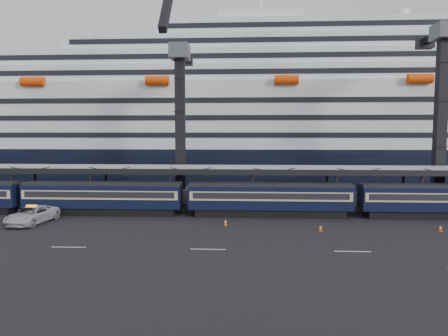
# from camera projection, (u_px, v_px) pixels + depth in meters

# --- Properties ---
(ground) EXTENTS (260.00, 260.00, 0.00)m
(ground) POSITION_uv_depth(u_px,v_px,m) (363.00, 239.00, 36.81)
(ground) COLOR black
(ground) RESTS_ON ground
(train) EXTENTS (133.05, 3.00, 4.05)m
(train) POSITION_uv_depth(u_px,v_px,m) (298.00, 198.00, 46.82)
(train) COLOR black
(train) RESTS_ON ground
(canopy) EXTENTS (130.00, 6.25, 5.53)m
(canopy) POSITION_uv_depth(u_px,v_px,m) (332.00, 169.00, 50.29)
(canopy) COLOR #96999E
(canopy) RESTS_ON ground
(cruise_ship) EXTENTS (214.09, 28.84, 34.00)m
(cruise_ship) POSITION_uv_depth(u_px,v_px,m) (293.00, 121.00, 81.57)
(cruise_ship) COLOR black
(cruise_ship) RESTS_ON ground
(crane_dark_near) EXTENTS (4.50, 17.75, 35.08)m
(crane_dark_near) POSITION_uv_depth(u_px,v_px,m) (180.00, 118.00, 55.34)
(crane_dark_near) COLOR #45474C
(crane_dark_near) RESTS_ON ground
(crane_dark_mid) EXTENTS (4.50, 18.24, 39.64)m
(crane_dark_mid) POSITION_uv_depth(u_px,v_px,m) (443.00, 106.00, 52.38)
(crane_dark_mid) COLOR #45474C
(crane_dark_mid) RESTS_ON ground
(pickup_truck) EXTENTS (3.85, 6.96, 1.84)m
(pickup_truck) POSITION_uv_depth(u_px,v_px,m) (32.00, 215.00, 43.30)
(pickup_truck) COLOR #B3B5BA
(pickup_truck) RESTS_ON ground
(traffic_cone_c) EXTENTS (0.38, 0.38, 0.77)m
(traffic_cone_c) POSITION_uv_depth(u_px,v_px,m) (225.00, 222.00, 42.26)
(traffic_cone_c) COLOR #F34307
(traffic_cone_c) RESTS_ON ground
(traffic_cone_d) EXTENTS (0.36, 0.36, 0.72)m
(traffic_cone_d) POSITION_uv_depth(u_px,v_px,m) (321.00, 228.00, 39.76)
(traffic_cone_d) COLOR #F34307
(traffic_cone_d) RESTS_ON ground
(traffic_cone_e) EXTENTS (0.36, 0.36, 0.72)m
(traffic_cone_e) POSITION_uv_depth(u_px,v_px,m) (441.00, 228.00, 39.71)
(traffic_cone_e) COLOR #F34307
(traffic_cone_e) RESTS_ON ground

